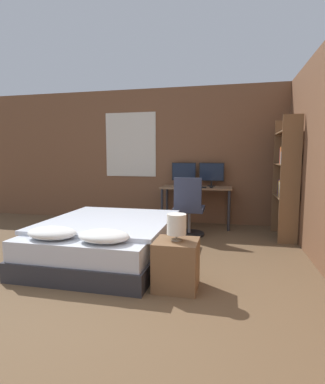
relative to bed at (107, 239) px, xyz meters
name	(u,v)px	position (x,y,z in m)	size (l,w,h in m)	color
ground_plane	(97,317)	(0.51, -1.41, -0.25)	(20.00, 20.00, 0.00)	brown
wall_back	(177,156)	(0.50, 2.44, 1.10)	(12.00, 0.08, 2.70)	brown
bed	(107,239)	(0.00, 0.00, 0.00)	(1.61, 2.04, 0.58)	#2D2D33
nightstand	(176,264)	(1.06, -0.69, 0.00)	(0.43, 0.42, 0.50)	brown
bedside_lamp	(177,225)	(1.06, -0.69, 0.41)	(0.19, 0.19, 0.27)	gray
desk	(196,192)	(0.94, 2.09, 0.41)	(1.34, 0.57, 0.77)	#846042
monitor_left	(184,173)	(0.67, 2.27, 0.77)	(0.48, 0.16, 0.46)	black
monitor_right	(212,173)	(1.21, 2.27, 0.77)	(0.48, 0.16, 0.46)	black
keyboard	(195,187)	(0.94, 1.91, 0.52)	(0.40, 0.13, 0.02)	black
computer_mouse	(211,187)	(1.24, 1.91, 0.53)	(0.07, 0.05, 0.04)	black
office_chair	(189,212)	(0.90, 1.36, 0.16)	(0.52, 0.52, 1.00)	black
bookshelf	(287,174)	(2.45, 1.52, 0.82)	(0.29, 0.83, 1.96)	brown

